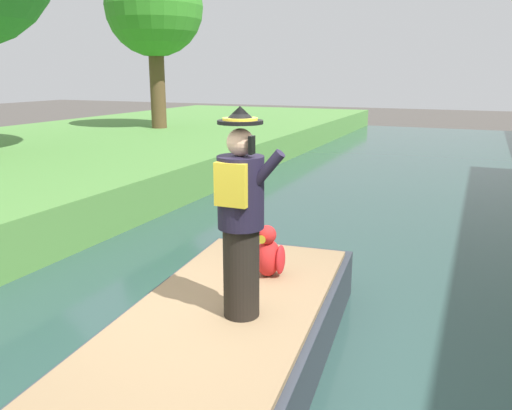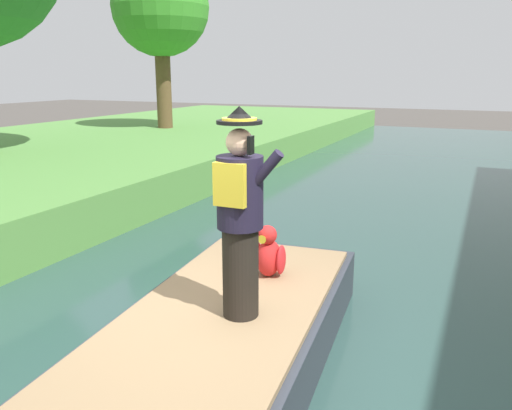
# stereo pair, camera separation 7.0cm
# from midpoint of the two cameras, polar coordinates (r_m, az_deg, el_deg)

# --- Properties ---
(ground_plane) EXTENTS (80.00, 80.00, 0.00)m
(ground_plane) POSITION_cam_midpoint_polar(r_m,az_deg,el_deg) (5.16, -3.47, -18.78)
(ground_plane) COLOR #4C4742
(canal_water) EXTENTS (7.15, 48.00, 0.10)m
(canal_water) POSITION_cam_midpoint_polar(r_m,az_deg,el_deg) (5.13, -3.48, -18.31)
(canal_water) COLOR #2D4C47
(canal_water) RESTS_ON ground
(boat) EXTENTS (2.19, 4.35, 0.61)m
(boat) POSITION_cam_midpoint_polar(r_m,az_deg,el_deg) (5.01, -3.17, -14.55)
(boat) COLOR #333842
(boat) RESTS_ON canal_water
(person_pirate) EXTENTS (0.61, 0.42, 1.85)m
(person_pirate) POSITION_cam_midpoint_polar(r_m,az_deg,el_deg) (4.42, -1.30, -1.19)
(person_pirate) COLOR black
(person_pirate) RESTS_ON boat
(parrot_plush) EXTENTS (0.36, 0.34, 0.57)m
(parrot_plush) POSITION_cam_midpoint_polar(r_m,az_deg,el_deg) (5.51, 1.76, -5.44)
(parrot_plush) COLOR red
(parrot_plush) RESTS_ON boat
(tree_tall) EXTENTS (3.30, 3.30, 5.72)m
(tree_tall) POSITION_cam_midpoint_polar(r_m,az_deg,el_deg) (18.95, -10.40, 20.56)
(tree_tall) COLOR brown
(tree_tall) RESTS_ON grass_bank_near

